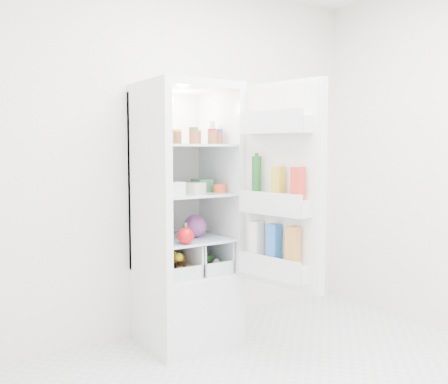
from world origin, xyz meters
TOP-DOWN VIEW (x-y plane):
  - room_walls at (0.00, 0.00)m, footprint 3.02×3.02m
  - refrigerator at (-0.20, 1.25)m, footprint 0.60×0.60m
  - shelf_low at (-0.20, 1.19)m, footprint 0.49×0.53m
  - shelf_mid at (-0.20, 1.19)m, footprint 0.49×0.53m
  - shelf_top at (-0.20, 1.19)m, footprint 0.49×0.53m
  - crisper_left at (-0.32, 1.19)m, footprint 0.23×0.46m
  - crisper_right at (-0.08, 1.19)m, footprint 0.23×0.46m
  - condiment_jars at (-0.22, 1.10)m, footprint 0.46×0.32m
  - squeeze_bottle at (-0.01, 1.16)m, footprint 0.06×0.06m
  - tub_white at (-0.36, 1.11)m, footprint 0.14×0.14m
  - tub_cream at (-0.17, 1.14)m, footprint 0.16×0.16m
  - tin_red at (-0.01, 1.08)m, footprint 0.09×0.09m
  - tub_green at (-0.05, 1.24)m, footprint 0.12×0.16m
  - red_cabbage at (-0.16, 1.15)m, footprint 0.16×0.16m
  - bell_pepper at (-0.33, 0.97)m, footprint 0.11×0.11m
  - mushroom_bowl at (-0.36, 1.23)m, footprint 0.15×0.15m
  - citrus_pile at (-0.32, 1.13)m, footprint 0.20×0.24m
  - veg_pile at (-0.07, 1.18)m, footprint 0.16×0.30m
  - fridge_door at (0.16, 0.61)m, footprint 0.27×0.60m

SIDE VIEW (x-z plane):
  - veg_pile at x=-0.07m, z-range 0.51..0.61m
  - citrus_pile at x=-0.32m, z-range 0.51..0.67m
  - crisper_left at x=-0.32m, z-range 0.50..0.72m
  - crisper_right at x=-0.08m, z-range 0.50..0.72m
  - refrigerator at x=-0.20m, z-range -0.23..1.57m
  - shelf_low at x=-0.20m, z-range 0.73..0.75m
  - mushroom_bowl at x=-0.36m, z-range 0.75..0.81m
  - bell_pepper at x=-0.33m, z-range 0.75..0.86m
  - red_cabbage at x=-0.16m, z-range 0.75..0.91m
  - shelf_mid at x=-0.20m, z-range 1.04..1.06m
  - tin_red at x=-0.01m, z-range 1.06..1.12m
  - tub_cream at x=-0.17m, z-range 1.06..1.13m
  - fridge_door at x=0.16m, z-range 0.44..1.74m
  - tub_white at x=-0.36m, z-range 1.06..1.14m
  - tub_green at x=-0.05m, z-range 1.06..1.14m
  - shelf_top at x=-0.20m, z-range 1.37..1.39m
  - condiment_jars at x=-0.22m, z-range 1.39..1.47m
  - squeeze_bottle at x=-0.01m, z-range 1.39..1.55m
  - room_walls at x=0.00m, z-range 0.29..2.90m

